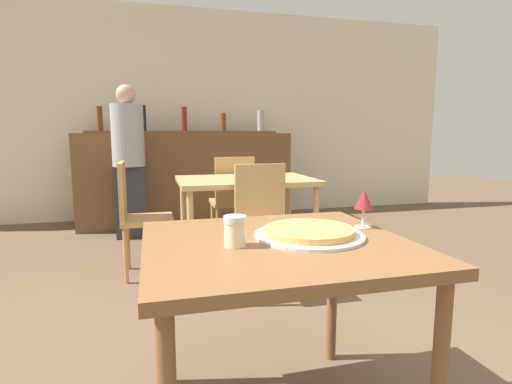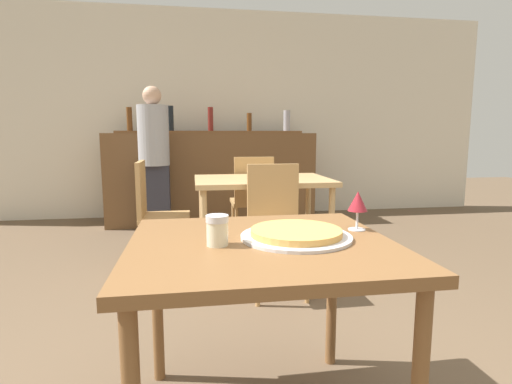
# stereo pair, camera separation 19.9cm
# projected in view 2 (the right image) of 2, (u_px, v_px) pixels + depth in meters

# --- Properties ---
(wall_back) EXTENTS (8.00, 0.05, 2.80)m
(wall_back) POSITION_uv_depth(u_px,v_px,m) (209.00, 115.00, 5.53)
(wall_back) COLOR silver
(wall_back) RESTS_ON ground_plane
(dining_table_near) EXTENTS (0.96, 0.89, 0.75)m
(dining_table_near) POSITION_uv_depth(u_px,v_px,m) (261.00, 263.00, 1.47)
(dining_table_near) COLOR brown
(dining_table_near) RESTS_ON ground_plane
(dining_table_far) EXTENTS (1.13, 0.78, 0.77)m
(dining_table_far) POSITION_uv_depth(u_px,v_px,m) (262.00, 188.00, 3.38)
(dining_table_far) COLOR tan
(dining_table_far) RESTS_ON ground_plane
(bar_counter) EXTENTS (2.60, 0.56, 1.15)m
(bar_counter) POSITION_uv_depth(u_px,v_px,m) (212.00, 178.00, 5.15)
(bar_counter) COLOR brown
(bar_counter) RESTS_ON ground_plane
(bar_back_shelf) EXTENTS (2.39, 0.24, 0.35)m
(bar_back_shelf) POSITION_uv_depth(u_px,v_px,m) (212.00, 128.00, 5.20)
(bar_back_shelf) COLOR brown
(bar_back_shelf) RESTS_ON bar_counter
(chair_far_side_front) EXTENTS (0.40, 0.40, 0.92)m
(chair_far_side_front) POSITION_uv_depth(u_px,v_px,m) (276.00, 219.00, 2.86)
(chair_far_side_front) COLOR tan
(chair_far_side_front) RESTS_ON ground_plane
(chair_far_side_back) EXTENTS (0.40, 0.40, 0.92)m
(chair_far_side_back) POSITION_uv_depth(u_px,v_px,m) (253.00, 196.00, 3.95)
(chair_far_side_back) COLOR tan
(chair_far_side_back) RESTS_ON ground_plane
(chair_far_side_left) EXTENTS (0.40, 0.40, 0.92)m
(chair_far_side_left) POSITION_uv_depth(u_px,v_px,m) (155.00, 209.00, 3.26)
(chair_far_side_left) COLOR tan
(chair_far_side_left) RESTS_ON ground_plane
(pizza_tray) EXTENTS (0.42, 0.42, 0.04)m
(pizza_tray) POSITION_uv_depth(u_px,v_px,m) (296.00, 234.00, 1.49)
(pizza_tray) COLOR silver
(pizza_tray) RESTS_ON dining_table_near
(cheese_shaker) EXTENTS (0.08, 0.08, 0.11)m
(cheese_shaker) POSITION_uv_depth(u_px,v_px,m) (217.00, 230.00, 1.39)
(cheese_shaker) COLOR beige
(cheese_shaker) RESTS_ON dining_table_near
(person_standing) EXTENTS (0.34, 0.34, 1.66)m
(person_standing) POSITION_uv_depth(u_px,v_px,m) (154.00, 156.00, 4.43)
(person_standing) COLOR #2D2D38
(person_standing) RESTS_ON ground_plane
(wine_glass) EXTENTS (0.08, 0.08, 0.16)m
(wine_glass) POSITION_uv_depth(u_px,v_px,m) (358.00, 202.00, 1.61)
(wine_glass) COLOR silver
(wine_glass) RESTS_ON dining_table_near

